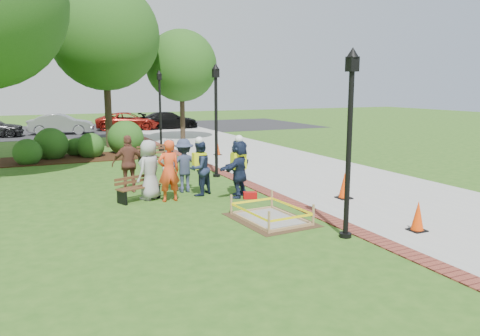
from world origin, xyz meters
name	(u,v)px	position (x,y,z in m)	size (l,w,h in m)	color
ground	(242,212)	(0.00, 0.00, 0.00)	(100.00, 100.00, 0.00)	#285116
sidewalk	(248,154)	(5.00, 10.00, 0.01)	(6.00, 60.00, 0.02)	#9E9E99
brick_edging	(188,158)	(1.75, 10.00, 0.01)	(0.50, 60.00, 0.03)	maroon
mulch_bed	(80,158)	(-3.00, 12.00, 0.02)	(7.00, 3.00, 0.05)	#381E0F
parking_lot	(99,130)	(0.00, 27.00, 0.00)	(36.00, 12.00, 0.01)	black
wet_concrete_pad	(271,211)	(0.34, -1.05, 0.23)	(1.87, 2.42, 0.55)	#47331E
bench_near	(139,193)	(-2.30, 2.44, 0.24)	(1.44, 0.93, 0.74)	brown
bench_far	(153,157)	(-0.10, 9.39, 0.24)	(1.48, 0.80, 0.76)	brown
cone_front	(418,217)	(3.06, -3.38, 0.36)	(0.38, 0.38, 0.75)	black
cone_back	(344,186)	(3.48, 0.02, 0.40)	(0.42, 0.42, 0.83)	black
cone_far	(218,149)	(3.38, 10.18, 0.33)	(0.35, 0.35, 0.69)	black
toolbox	(250,195)	(0.87, 1.27, 0.10)	(0.42, 0.23, 0.21)	#A80C0C
lamp_near	(350,130)	(1.25, -3.00, 2.48)	(0.28, 0.28, 4.26)	black
lamp_mid	(216,112)	(1.25, 5.00, 2.48)	(0.28, 0.28, 4.26)	black
lamp_far	(160,104)	(1.25, 13.00, 2.48)	(0.28, 0.28, 4.26)	black
tree_back	(105,36)	(-1.01, 15.69, 6.13)	(5.95, 5.95, 9.12)	#3D2D1E
tree_right	(181,66)	(3.88, 17.44, 4.68)	(4.48, 4.48, 6.93)	#3D2D1E
shrub_a	(28,164)	(-5.30, 11.13, 0.00)	(1.23, 1.23, 1.23)	#224F16
shrub_b	(52,159)	(-4.26, 12.39, 0.00)	(1.60, 1.60, 1.60)	#224F16
shrub_c	(91,157)	(-2.49, 12.08, 0.00)	(1.29, 1.29, 1.29)	#224F16
shrub_d	(126,153)	(-0.65, 12.82, 0.00)	(1.83, 1.83, 1.83)	#224F16
shrub_e	(76,155)	(-3.12, 13.07, 0.00)	(0.94, 0.94, 0.94)	#224F16
casual_person_a	(149,170)	(-1.95, 2.49, 0.91)	(0.69, 0.66, 1.83)	#9E9E9E
casual_person_b	(169,171)	(-1.48, 1.99, 0.93)	(0.61, 0.40, 1.86)	#F1451C
casual_person_c	(168,165)	(-1.06, 3.53, 0.86)	(0.65, 0.58, 1.71)	silver
casual_person_d	(129,164)	(-2.31, 3.72, 0.94)	(0.62, 0.43, 1.87)	brown
casual_person_e	(184,166)	(-0.68, 3.01, 0.87)	(0.58, 0.40, 1.75)	#313956
hivis_worker_a	(239,167)	(0.66, 1.63, 0.96)	(0.68, 0.65, 1.95)	#18213E
hivis_worker_b	(238,166)	(0.79, 2.00, 0.90)	(0.63, 0.60, 1.81)	#1A2345
hivis_worker_c	(200,166)	(-0.37, 2.37, 0.93)	(0.66, 0.60, 1.87)	#1A2443
parked_car_b	(62,134)	(-2.97, 24.51, 0.00)	(4.86, 2.11, 1.58)	gray
parked_car_c	(129,130)	(2.10, 25.86, 0.00)	(4.62, 2.01, 1.51)	#A11D14
parked_car_d	(169,129)	(5.31, 25.56, 0.00)	(4.55, 1.98, 1.48)	black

